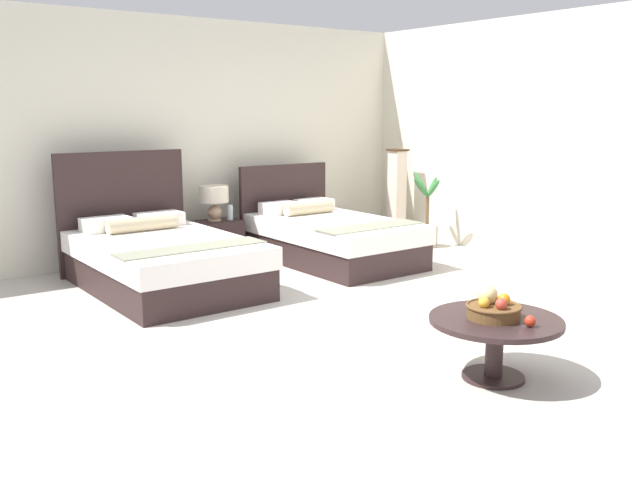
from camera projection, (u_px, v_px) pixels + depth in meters
name	position (u px, v px, depth m)	size (l,w,h in m)	color
ground_plane	(363.00, 315.00, 6.00)	(9.71, 10.05, 0.02)	beige
wall_back	(192.00, 138.00, 8.29)	(9.71, 0.12, 2.81)	silver
wall_side_right	(548.00, 140.00, 7.84)	(0.12, 5.65, 2.81)	beige
bed_near_window	(161.00, 258.00, 6.82)	(1.42, 2.13, 1.31)	#2E1F1F
bed_near_corner	(330.00, 237.00, 8.03)	(1.27, 2.08, 1.07)	#2E1F1F
nightstand	(216.00, 240.00, 8.13)	(0.57, 0.41, 0.46)	#2E1F1F
table_lamp	(214.00, 197.00, 8.05)	(0.34, 0.34, 0.41)	tan
vase	(230.00, 212.00, 8.14)	(0.07, 0.07, 0.18)	#B2C4C6
coffee_table	(495.00, 331.00, 4.50)	(0.86, 0.86, 0.42)	#2E1F1F
fruit_bowl	(493.00, 307.00, 4.47)	(0.36, 0.36, 0.21)	brown
loose_apple	(530.00, 321.00, 4.30)	(0.07, 0.07, 0.07)	red
floor_lamp_corner	(397.00, 194.00, 9.42)	(0.23, 0.23, 1.22)	#3C2513
potted_palm	(427.00, 227.00, 8.87)	(0.45, 0.47, 0.98)	gray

